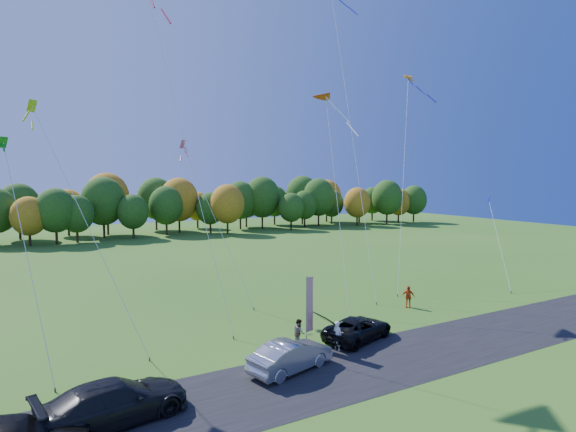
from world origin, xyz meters
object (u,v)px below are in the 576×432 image
black_suv (358,328)px  silver_sedan (291,356)px  feather_flag (309,304)px  person_east (408,297)px

black_suv → silver_sedan: silver_sedan is taller
black_suv → feather_flag: feather_flag is taller
feather_flag → black_suv: bearing=-4.7°
silver_sedan → person_east: (13.13, 5.56, 0.05)m
silver_sedan → feather_flag: (2.38, 2.18, 1.81)m
person_east → feather_flag: 11.40m
silver_sedan → feather_flag: size_ratio=1.10×
black_suv → feather_flag: (-3.29, 0.27, 1.90)m
black_suv → person_east: 8.31m
black_suv → feather_flag: 3.81m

